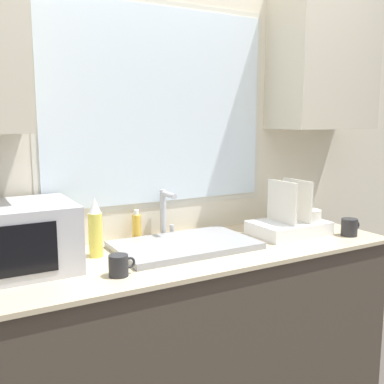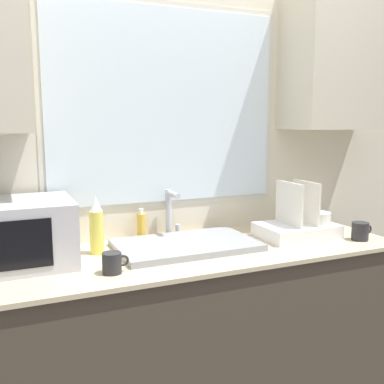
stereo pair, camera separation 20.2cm
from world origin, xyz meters
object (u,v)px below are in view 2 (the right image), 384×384
microwave (20,233)px  dish_rack (299,226)px  spray_bottle (96,226)px  soap_bottle (141,226)px  mug_near_sink (112,263)px  faucet (170,210)px

microwave → dish_rack: size_ratio=1.09×
spray_bottle → soap_bottle: size_ratio=1.65×
spray_bottle → mug_near_sink: spray_bottle is taller
faucet → soap_bottle: size_ratio=1.55×
soap_bottle → spray_bottle: bearing=-149.9°
spray_bottle → faucet: bearing=18.4°
microwave → faucet: bearing=12.8°
microwave → mug_near_sink: size_ratio=3.92×
faucet → microwave: microwave is taller
spray_bottle → mug_near_sink: size_ratio=2.44×
faucet → dish_rack: dish_rack is taller
dish_rack → mug_near_sink: dish_rack is taller
microwave → soap_bottle: microwave is taller
soap_bottle → mug_near_sink: size_ratio=1.48×
dish_rack → mug_near_sink: 1.03m
spray_bottle → soap_bottle: spray_bottle is taller
faucet → spray_bottle: (-0.41, -0.14, -0.02)m
faucet → mug_near_sink: 0.60m
dish_rack → microwave: bearing=175.9°
dish_rack → faucet: bearing=156.6°
dish_rack → spray_bottle: bearing=172.9°
faucet → mug_near_sink: faucet is taller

